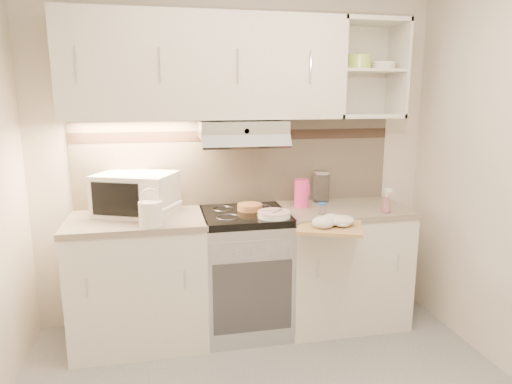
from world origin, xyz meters
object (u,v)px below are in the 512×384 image
at_px(pink_pitcher, 301,193).
at_px(glass_jar, 321,186).
at_px(plate_stack, 274,214).
at_px(watering_can, 152,212).
at_px(microwave, 136,194).
at_px(cutting_board, 330,227).
at_px(electric_range, 245,271).
at_px(spray_bottle, 386,203).

bearing_deg(pink_pitcher, glass_jar, 35.32).
bearing_deg(plate_stack, pink_pitcher, 42.80).
relative_size(plate_stack, glass_jar, 0.92).
bearing_deg(watering_can, plate_stack, -6.42).
height_order(microwave, cutting_board, microwave).
bearing_deg(plate_stack, electric_range, 133.36).
xyz_separation_m(pink_pitcher, glass_jar, (0.20, 0.13, 0.02)).
bearing_deg(pink_pitcher, microwave, -178.18).
xyz_separation_m(watering_can, glass_jar, (1.28, 0.42, 0.04)).
bearing_deg(microwave, spray_bottle, 13.08).
xyz_separation_m(electric_range, watering_can, (-0.64, -0.22, 0.54)).
height_order(microwave, watering_can, microwave).
bearing_deg(electric_range, plate_stack, -46.64).
relative_size(pink_pitcher, cutting_board, 0.50).
bearing_deg(cutting_board, pink_pitcher, 118.75).
bearing_deg(plate_stack, cutting_board, -32.26).
distance_m(pink_pitcher, spray_bottle, 0.61).
distance_m(glass_jar, spray_bottle, 0.54).
relative_size(plate_stack, pink_pitcher, 1.08).
height_order(plate_stack, cutting_board, plate_stack).
height_order(microwave, plate_stack, microwave).
distance_m(plate_stack, cutting_board, 0.39).
relative_size(microwave, cutting_board, 1.50).
distance_m(electric_range, glass_jar, 0.88).
distance_m(microwave, watering_can, 0.34).
bearing_deg(glass_jar, pink_pitcher, -147.72).
height_order(electric_range, cutting_board, electric_range).
height_order(watering_can, glass_jar, watering_can).
bearing_deg(watering_can, microwave, 99.71).
relative_size(watering_can, spray_bottle, 1.53).
height_order(electric_range, microwave, microwave).
distance_m(microwave, pink_pitcher, 1.19).
bearing_deg(pink_pitcher, spray_bottle, -25.51).
bearing_deg(microwave, pink_pitcher, 22.28).
xyz_separation_m(watering_can, pink_pitcher, (1.08, 0.29, 0.02)).
bearing_deg(glass_jar, watering_can, -161.93).
distance_m(microwave, spray_bottle, 1.75).
bearing_deg(cutting_board, watering_can, -166.26).
relative_size(microwave, pink_pitcher, 2.99).
height_order(pink_pitcher, spray_bottle, pink_pitcher).
bearing_deg(microwave, watering_can, -47.64).
bearing_deg(plate_stack, glass_jar, 38.66).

